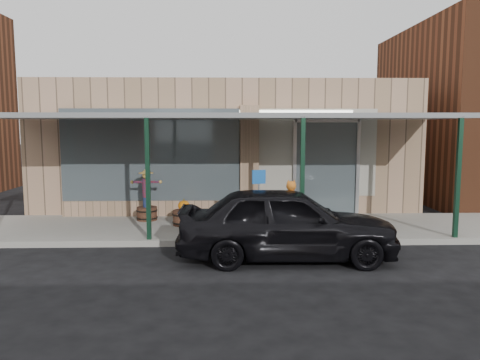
{
  "coord_description": "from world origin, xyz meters",
  "views": [
    {
      "loc": [
        0.03,
        -8.67,
        2.83
      ],
      "look_at": [
        0.35,
        2.6,
        1.5
      ],
      "focal_mm": 35.0,
      "sensor_mm": 36.0,
      "label": 1
    }
  ],
  "objects_px": {
    "barrel_scarecrow": "(147,203)",
    "parked_sedan": "(287,223)",
    "handicap_sign": "(259,194)",
    "barrel_pumpkin": "(184,216)"
  },
  "relations": [
    {
      "from": "barrel_scarecrow",
      "to": "parked_sedan",
      "type": "height_order",
      "value": "barrel_scarecrow"
    },
    {
      "from": "handicap_sign",
      "to": "parked_sedan",
      "type": "xyz_separation_m",
      "value": [
        0.49,
        -1.44,
        -0.41
      ]
    },
    {
      "from": "barrel_scarecrow",
      "to": "barrel_pumpkin",
      "type": "xyz_separation_m",
      "value": [
        1.11,
        -0.68,
        -0.24
      ]
    },
    {
      "from": "parked_sedan",
      "to": "barrel_pumpkin",
      "type": "bearing_deg",
      "value": 42.52
    },
    {
      "from": "barrel_pumpkin",
      "to": "handicap_sign",
      "type": "distance_m",
      "value": 2.45
    },
    {
      "from": "handicap_sign",
      "to": "barrel_scarecrow",
      "type": "bearing_deg",
      "value": 131.89
    },
    {
      "from": "barrel_scarecrow",
      "to": "handicap_sign",
      "type": "bearing_deg",
      "value": -34.02
    },
    {
      "from": "barrel_scarecrow",
      "to": "barrel_pumpkin",
      "type": "bearing_deg",
      "value": -32.24
    },
    {
      "from": "parked_sedan",
      "to": "handicap_sign",
      "type": "bearing_deg",
      "value": 20.09
    },
    {
      "from": "barrel_pumpkin",
      "to": "barrel_scarecrow",
      "type": "bearing_deg",
      "value": 148.51
    }
  ]
}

